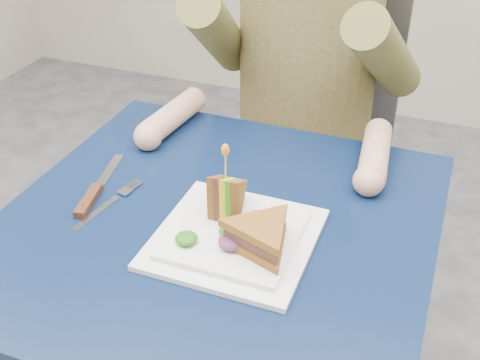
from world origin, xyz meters
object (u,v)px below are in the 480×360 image
at_px(sandwich_flat, 261,236).
at_px(fork, 107,205).
at_px(plate, 235,237).
at_px(knife, 93,195).
at_px(sandwich_upright, 226,196).
at_px(table, 216,256).
at_px(chair, 311,139).
at_px(diner, 308,21).

bearing_deg(sandwich_flat, fork, 173.91).
distance_m(plate, knife, 0.29).
bearing_deg(plate, sandwich_upright, 126.81).
bearing_deg(plate, table, 143.24).
distance_m(plate, sandwich_flat, 0.07).
height_order(chair, diner, diner).
distance_m(chair, fork, 0.76).
bearing_deg(sandwich_flat, knife, 172.06).
bearing_deg(sandwich_upright, sandwich_flat, -38.29).
bearing_deg(plate, chair, 94.21).
xyz_separation_m(table, sandwich_flat, (0.11, -0.06, 0.12)).
relative_size(plate, knife, 1.18).
distance_m(chair, plate, 0.74).
height_order(sandwich_upright, fork, sandwich_upright).
bearing_deg(plate, fork, 178.21).
relative_size(diner, sandwich_upright, 6.18).
height_order(table, chair, chair).
height_order(chair, sandwich_flat, chair).
distance_m(diner, knife, 0.65).
bearing_deg(table, knife, -176.30).
bearing_deg(knife, diner, 67.28).
relative_size(table, knife, 3.41).
height_order(plate, sandwich_flat, sandwich_flat).
relative_size(table, diner, 1.01).
height_order(chair, fork, chair).
distance_m(chair, knife, 0.75).
xyz_separation_m(sandwich_upright, fork, (-0.22, -0.04, -0.05)).
xyz_separation_m(table, fork, (-0.20, -0.03, 0.08)).
distance_m(plate, sandwich_upright, 0.07).
relative_size(plate, fork, 1.45).
xyz_separation_m(fork, knife, (-0.04, 0.02, 0.00)).
relative_size(chair, diner, 1.25).
distance_m(chair, diner, 0.39).
height_order(chair, sandwich_upright, chair).
bearing_deg(diner, chair, 90.00).
height_order(diner, knife, diner).
bearing_deg(sandwich_upright, fork, -170.46).
bearing_deg(sandwich_upright, table, -162.71).
distance_m(diner, plate, 0.63).
distance_m(sandwich_flat, knife, 0.35).
bearing_deg(chair, knife, -109.31).
relative_size(chair, knife, 4.23).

